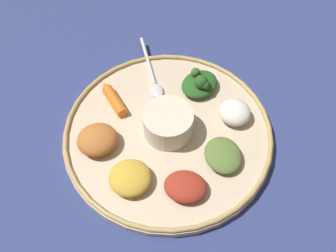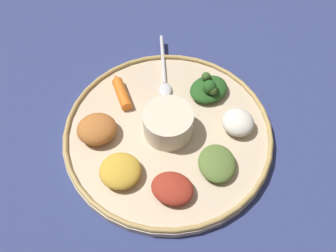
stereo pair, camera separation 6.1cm
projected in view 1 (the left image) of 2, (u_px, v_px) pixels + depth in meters
name	position (u px, v px, depth m)	size (l,w,h in m)	color
ground_plane	(168.00, 136.00, 0.63)	(2.40, 2.40, 0.00)	navy
platter	(168.00, 133.00, 0.63)	(0.36, 0.36, 0.02)	#C6B293
platter_rim	(168.00, 130.00, 0.62)	(0.36, 0.36, 0.01)	tan
center_bowl	(168.00, 122.00, 0.60)	(0.08, 0.08, 0.05)	beige
spoon	(153.00, 76.00, 0.69)	(0.15, 0.08, 0.01)	silver
greens_pile	(200.00, 83.00, 0.66)	(0.09, 0.09, 0.04)	#23511E
carrot_near_spoon	(113.00, 98.00, 0.65)	(0.07, 0.07, 0.02)	orange
mound_lentil_yellow	(130.00, 178.00, 0.56)	(0.07, 0.06, 0.03)	gold
mound_collards	(223.00, 155.00, 0.58)	(0.07, 0.06, 0.02)	#567033
mound_chickpea	(97.00, 140.00, 0.59)	(0.07, 0.06, 0.03)	#B2662D
mound_beet	(185.00, 187.00, 0.55)	(0.07, 0.05, 0.02)	maroon
mound_rice_white	(235.00, 112.00, 0.62)	(0.06, 0.05, 0.03)	silver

